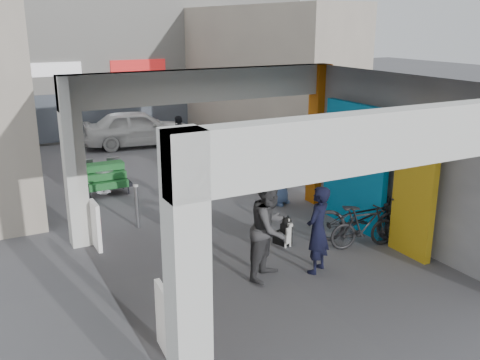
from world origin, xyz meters
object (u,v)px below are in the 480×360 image
bicycle_front (361,217)px  man_with_dog (318,230)px  man_elderly (280,174)px  bicycle_rear (364,227)px  produce_stand (106,182)px  cafe_set (97,181)px  man_crates (180,142)px  border_collie (285,233)px  man_back_turned (270,228)px  white_van (138,128)px

bicycle_front → man_with_dog: bearing=143.3°
man_elderly → bicycle_rear: size_ratio=1.06×
produce_stand → cafe_set: bearing=129.5°
man_elderly → man_crates: man_crates is taller
border_collie → man_back_turned: man_back_turned is taller
cafe_set → man_elderly: man_elderly is taller
man_with_dog → man_crates: 8.14m
border_collie → bicycle_front: (1.55, -0.55, 0.26)m
bicycle_rear → produce_stand: bearing=44.1°
man_back_turned → border_collie: bearing=12.3°
cafe_set → produce_stand: bearing=-72.6°
man_elderly → man_crates: (-0.93, 4.51, 0.05)m
cafe_set → man_with_dog: man_with_dog is taller
man_crates → white_van: (-0.26, 3.60, -0.15)m
white_van → bicycle_rear: bearing=-164.9°
cafe_set → man_elderly: size_ratio=0.85×
border_collie → man_elderly: (1.30, 2.31, 0.51)m
border_collie → produce_stand: bearing=94.7°
man_crates → cafe_set: bearing=28.6°
white_van → border_collie: bearing=-171.9°
man_elderly → white_van: 8.20m
man_crates → bicycle_rear: 7.75m
produce_stand → man_back_turned: man_back_turned is taller
cafe_set → man_with_dog: bearing=-70.5°
border_collie → man_back_turned: 1.64m
border_collie → man_crates: (0.38, 6.82, 0.56)m
man_back_turned → bicycle_rear: (2.39, 0.24, -0.51)m
cafe_set → border_collie: bearing=-65.3°
cafe_set → produce_stand: 0.46m
border_collie → cafe_set: bearing=94.1°
man_back_turned → bicycle_front: man_back_turned is taller
bicycle_front → man_crates: bearing=38.0°
man_with_dog → white_van: bearing=-121.7°
man_crates → bicycle_front: (1.17, -7.37, -0.30)m
man_elderly → bicycle_rear: man_elderly is taller
man_with_dog → man_crates: bearing=-124.0°
cafe_set → bicycle_rear: bearing=-58.5°
man_elderly → man_crates: size_ratio=0.94×
bicycle_rear → white_van: (-1.26, 11.27, 0.23)m
produce_stand → man_crates: (2.80, 1.68, 0.50)m
bicycle_front → white_van: bearing=36.4°
man_back_turned → bicycle_rear: size_ratio=1.28×
produce_stand → man_back_turned: bearing=-55.2°
produce_stand → border_collie: 5.68m
bicycle_front → border_collie: bearing=99.4°
border_collie → man_crates: bearing=66.3°
white_van → man_back_turned: bearing=-176.9°
produce_stand → border_collie: size_ratio=1.88×
man_elderly → white_van: (-1.19, 8.11, -0.10)m
man_elderly → man_with_dog: bearing=-136.4°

